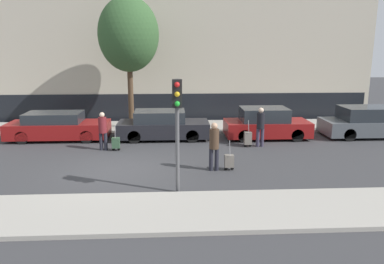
% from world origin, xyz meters
% --- Properties ---
extents(ground_plane, '(80.00, 80.00, 0.00)m').
position_xyz_m(ground_plane, '(0.00, 0.00, 0.00)').
color(ground_plane, '#38383A').
extents(sidewalk_near, '(28.00, 2.50, 0.12)m').
position_xyz_m(sidewalk_near, '(0.00, -3.75, 0.06)').
color(sidewalk_near, '#A39E93').
rests_on(sidewalk_near, ground_plane).
extents(sidewalk_far, '(28.00, 3.00, 0.12)m').
position_xyz_m(sidewalk_far, '(0.00, 7.00, 0.06)').
color(sidewalk_far, '#A39E93').
rests_on(sidewalk_far, ground_plane).
extents(building_facade, '(28.00, 3.04, 12.83)m').
position_xyz_m(building_facade, '(0.00, 10.69, 6.40)').
color(building_facade, '#B7AD99').
rests_on(building_facade, ground_plane).
extents(parked_car_0, '(4.68, 1.71, 1.31)m').
position_xyz_m(parked_car_0, '(-3.45, 4.69, 0.62)').
color(parked_car_0, maroon).
rests_on(parked_car_0, ground_plane).
extents(parked_car_1, '(4.30, 1.74, 1.38)m').
position_xyz_m(parked_car_1, '(1.51, 4.56, 0.65)').
color(parked_car_1, black).
rests_on(parked_car_1, ground_plane).
extents(parked_car_2, '(4.01, 1.79, 1.48)m').
position_xyz_m(parked_car_2, '(6.49, 4.47, 0.68)').
color(parked_car_2, maroon).
rests_on(parked_car_2, ground_plane).
extents(parked_car_3, '(4.69, 1.90, 1.48)m').
position_xyz_m(parked_car_3, '(11.66, 4.50, 0.69)').
color(parked_car_3, '#4C5156').
rests_on(parked_car_3, ground_plane).
extents(pedestrian_left, '(0.35, 0.34, 1.64)m').
position_xyz_m(pedestrian_left, '(-0.97, 2.68, 0.93)').
color(pedestrian_left, '#23232D').
rests_on(pedestrian_left, ground_plane).
extents(trolley_left, '(0.34, 0.29, 1.11)m').
position_xyz_m(trolley_left, '(-0.43, 2.57, 0.34)').
color(trolley_left, '#335138').
rests_on(trolley_left, ground_plane).
extents(pedestrian_center, '(0.35, 0.34, 1.74)m').
position_xyz_m(pedestrian_center, '(3.44, -0.26, 0.99)').
color(pedestrian_center, '#23232D').
rests_on(pedestrian_center, ground_plane).
extents(trolley_center, '(0.34, 0.29, 1.10)m').
position_xyz_m(trolley_center, '(3.99, -0.25, 0.34)').
color(trolley_center, slate).
rests_on(trolley_center, ground_plane).
extents(pedestrian_right, '(0.35, 0.34, 1.74)m').
position_xyz_m(pedestrian_right, '(5.84, 2.90, 0.99)').
color(pedestrian_right, '#383347').
rests_on(pedestrian_right, ground_plane).
extents(trolley_right, '(0.34, 0.29, 1.21)m').
position_xyz_m(trolley_right, '(5.29, 2.86, 0.39)').
color(trolley_right, slate).
rests_on(trolley_right, ground_plane).
extents(traffic_light, '(0.28, 0.47, 3.44)m').
position_xyz_m(traffic_light, '(2.11, -2.36, 2.46)').
color(traffic_light, '#515154').
rests_on(traffic_light, ground_plane).
extents(bare_tree_near_crossing, '(3.07, 3.07, 6.69)m').
position_xyz_m(bare_tree_near_crossing, '(-0.17, 6.64, 4.91)').
color(bare_tree_near_crossing, '#4C3826').
rests_on(bare_tree_near_crossing, sidewalk_far).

